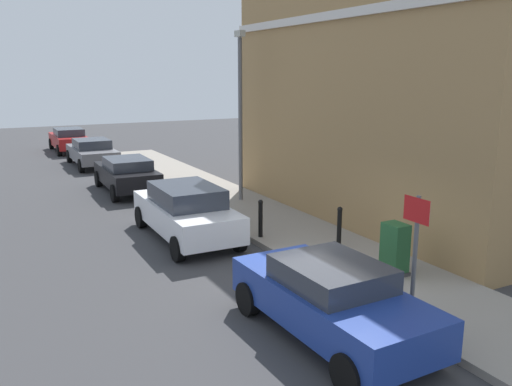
# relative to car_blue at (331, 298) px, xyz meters

# --- Properties ---
(ground) EXTENTS (80.00, 80.00, 0.00)m
(ground) POSITION_rel_car_blue_xyz_m (0.78, 2.07, -0.73)
(ground) COLOR #38383A
(sidewalk) EXTENTS (2.73, 30.00, 0.15)m
(sidewalk) POSITION_rel_car_blue_xyz_m (2.62, 8.07, -0.65)
(sidewalk) COLOR gray
(sidewalk) RESTS_ON ground
(corner_building) EXTENTS (6.38, 11.24, 9.30)m
(corner_building) POSITION_rel_car_blue_xyz_m (7.12, 5.69, 3.92)
(corner_building) COLOR #9E7A4C
(corner_building) RESTS_ON ground
(car_blue) EXTENTS (1.91, 4.14, 1.38)m
(car_blue) POSITION_rel_car_blue_xyz_m (0.00, 0.00, 0.00)
(car_blue) COLOR navy
(car_blue) RESTS_ON ground
(car_white) EXTENTS (1.92, 4.44, 1.52)m
(car_white) POSITION_rel_car_blue_xyz_m (-0.16, 6.52, 0.07)
(car_white) COLOR silver
(car_white) RESTS_ON ground
(car_black) EXTENTS (1.90, 4.15, 1.34)m
(car_black) POSITION_rel_car_blue_xyz_m (-0.04, 13.22, -0.01)
(car_black) COLOR black
(car_black) RESTS_ON ground
(car_grey) EXTENTS (1.90, 4.37, 1.33)m
(car_grey) POSITION_rel_car_blue_xyz_m (0.01, 19.90, -0.03)
(car_grey) COLOR slate
(car_grey) RESTS_ON ground
(car_red) EXTENTS (1.80, 4.31, 1.37)m
(car_red) POSITION_rel_car_blue_xyz_m (-0.17, 25.54, 0.00)
(car_red) COLOR maroon
(car_red) RESTS_ON ground
(utility_cabinet) EXTENTS (0.46, 0.61, 1.15)m
(utility_cabinet) POSITION_rel_car_blue_xyz_m (2.81, 1.51, -0.05)
(utility_cabinet) COLOR #1E4C28
(utility_cabinet) RESTS_ON sidewalk
(bollard_near_cabinet) EXTENTS (0.14, 0.14, 1.04)m
(bollard_near_cabinet) POSITION_rel_car_blue_xyz_m (2.91, 3.66, -0.02)
(bollard_near_cabinet) COLOR black
(bollard_near_cabinet) RESTS_ON sidewalk
(bollard_far_kerb) EXTENTS (0.14, 0.14, 1.04)m
(bollard_far_kerb) POSITION_rel_car_blue_xyz_m (1.50, 5.29, -0.02)
(bollard_far_kerb) COLOR black
(bollard_far_kerb) RESTS_ON sidewalk
(street_sign) EXTENTS (0.08, 0.60, 2.30)m
(street_sign) POSITION_rel_car_blue_xyz_m (1.50, -0.38, 0.93)
(street_sign) COLOR #59595B
(street_sign) RESTS_ON sidewalk
(lamppost) EXTENTS (0.20, 0.44, 5.72)m
(lamppost) POSITION_rel_car_blue_xyz_m (2.99, 9.48, 2.57)
(lamppost) COLOR #59595B
(lamppost) RESTS_ON sidewalk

